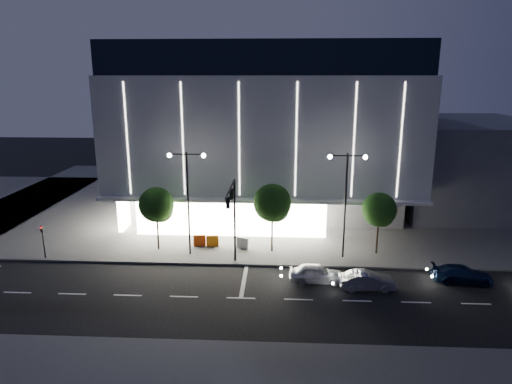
{
  "coord_description": "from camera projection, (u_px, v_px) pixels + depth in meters",
  "views": [
    {
      "loc": [
        4.54,
        -30.25,
        15.03
      ],
      "look_at": [
        2.52,
        8.75,
        5.0
      ],
      "focal_mm": 32.0,
      "sensor_mm": 36.0,
      "label": 1
    }
  ],
  "objects": [
    {
      "name": "car_third",
      "position": [
        462.0,
        274.0,
        34.0
      ],
      "size": [
        4.48,
        2.14,
        1.26
      ],
      "primitive_type": "imported",
      "rotation": [
        0.0,
        0.0,
        1.48
      ],
      "color": "#112241",
      "rests_on": "ground"
    },
    {
      "name": "street_lamp_east",
      "position": [
        346.0,
        190.0,
        37.05
      ],
      "size": [
        3.16,
        0.36,
        9.0
      ],
      "color": "black",
      "rests_on": "ground"
    },
    {
      "name": "tree_mid",
      "position": [
        273.0,
        205.0,
        38.74
      ],
      "size": [
        3.25,
        3.25,
        6.15
      ],
      "color": "black",
      "rests_on": "ground"
    },
    {
      "name": "ped_signal_far",
      "position": [
        43.0,
        238.0,
        37.86
      ],
      "size": [
        0.22,
        0.24,
        3.0
      ],
      "color": "black",
      "rests_on": "ground"
    },
    {
      "name": "street_lamp_west",
      "position": [
        188.0,
        188.0,
        37.7
      ],
      "size": [
        3.16,
        0.36,
        9.0
      ],
      "color": "black",
      "rests_on": "ground"
    },
    {
      "name": "museum",
      "position": [
        266.0,
        127.0,
        52.34
      ],
      "size": [
        30.0,
        25.8,
        18.0
      ],
      "color": "#4C4C51",
      "rests_on": "ground"
    },
    {
      "name": "car_second",
      "position": [
        367.0,
        281.0,
        32.84
      ],
      "size": [
        4.08,
        1.62,
        1.32
      ],
      "primitive_type": "imported",
      "rotation": [
        0.0,
        0.0,
        1.63
      ],
      "color": "#B3B4BB",
      "rests_on": "ground"
    },
    {
      "name": "annex_building",
      "position": [
        461.0,
        163.0,
        53.89
      ],
      "size": [
        16.0,
        20.0,
        10.0
      ],
      "primitive_type": "cube",
      "color": "#4C4C51",
      "rests_on": "ground"
    },
    {
      "name": "barrier_c",
      "position": [
        213.0,
        241.0,
        40.76
      ],
      "size": [
        1.12,
        0.36,
        1.0
      ],
      "primitive_type": "cube",
      "rotation": [
        0.0,
        0.0,
        0.1
      ],
      "color": "orange",
      "rests_on": "sidewalk_museum"
    },
    {
      "name": "sidewalk_museum",
      "position": [
        282.0,
        200.0,
        56.17
      ],
      "size": [
        70.0,
        40.0,
        0.15
      ],
      "primitive_type": "cube",
      "color": "#474747",
      "rests_on": "ground"
    },
    {
      "name": "traffic_mast",
      "position": [
        233.0,
        209.0,
        35.15
      ],
      "size": [
        0.33,
        5.89,
        7.07
      ],
      "color": "black",
      "rests_on": "ground"
    },
    {
      "name": "ground",
      "position": [
        215.0,
        288.0,
        33.23
      ],
      "size": [
        160.0,
        160.0,
        0.0
      ],
      "primitive_type": "plane",
      "color": "black",
      "rests_on": "ground"
    },
    {
      "name": "car_lead",
      "position": [
        316.0,
        273.0,
        34.02
      ],
      "size": [
        4.06,
        1.69,
        1.37
      ],
      "primitive_type": "imported",
      "rotation": [
        0.0,
        0.0,
        1.55
      ],
      "color": "#B5B6BD",
      "rests_on": "ground"
    },
    {
      "name": "tree_right",
      "position": [
        379.0,
        212.0,
        38.4
      ],
      "size": [
        2.91,
        2.91,
        5.51
      ],
      "color": "black",
      "rests_on": "ground"
    },
    {
      "name": "barrier_a",
      "position": [
        200.0,
        240.0,
        40.88
      ],
      "size": [
        1.12,
        0.4,
        1.0
      ],
      "primitive_type": "cube",
      "rotation": [
        0.0,
        0.0,
        0.14
      ],
      "color": "#EB4A0D",
      "rests_on": "sidewalk_museum"
    },
    {
      "name": "barrier_d",
      "position": [
        243.0,
        243.0,
        40.27
      ],
      "size": [
        1.12,
        0.62,
        1.0
      ],
      "primitive_type": "cube",
      "rotation": [
        0.0,
        0.0,
        -0.36
      ],
      "color": "silver",
      "rests_on": "sidewalk_museum"
    },
    {
      "name": "tree_left",
      "position": [
        157.0,
        207.0,
        39.31
      ],
      "size": [
        3.02,
        3.02,
        5.72
      ],
      "color": "black",
      "rests_on": "ground"
    }
  ]
}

